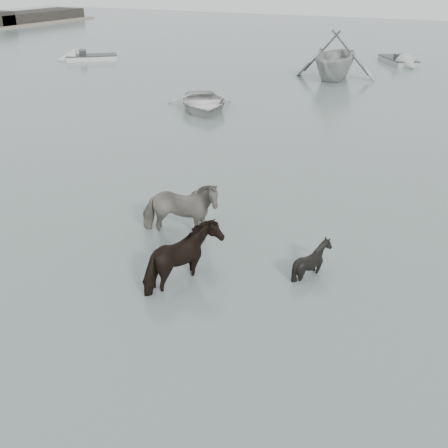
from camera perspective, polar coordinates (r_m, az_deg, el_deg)
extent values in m
plane|color=slate|center=(12.66, 4.73, -6.22)|extent=(140.00, 140.00, 0.00)
imported|color=black|center=(14.65, -4.55, 2.21)|extent=(2.32, 1.65, 1.79)
imported|color=black|center=(12.33, -4.02, -2.72)|extent=(1.65, 1.84, 1.65)
imported|color=black|center=(12.98, 8.99, -2.82)|extent=(1.29, 1.24, 1.12)
imported|color=beige|center=(28.17, -2.17, 12.47)|extent=(5.30, 5.62, 0.95)
imported|color=#A7AAA7|center=(36.67, 11.33, 16.64)|extent=(5.71, 6.42, 3.11)
cube|color=black|center=(77.32, -18.85, 19.38)|extent=(4.50, 14.00, 1.10)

